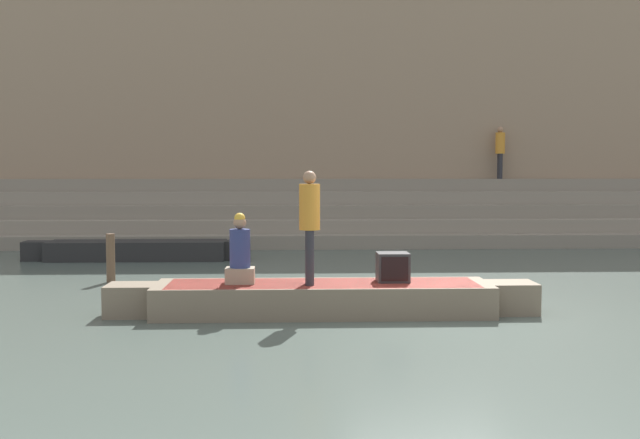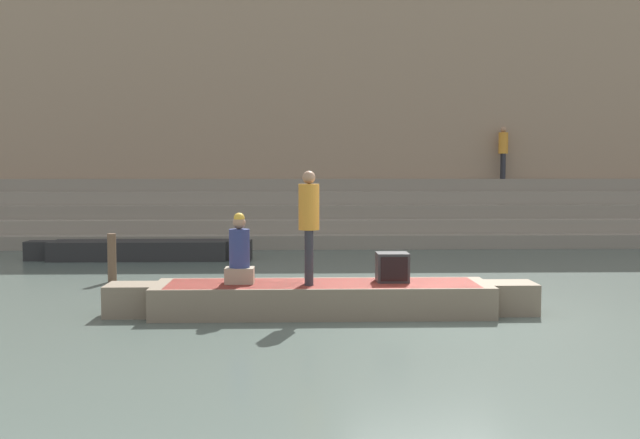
# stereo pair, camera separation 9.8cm
# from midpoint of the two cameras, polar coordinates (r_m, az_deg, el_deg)

# --- Properties ---
(ground_plane) EXTENTS (120.00, 120.00, 0.00)m
(ground_plane) POSITION_cam_midpoint_polar(r_m,az_deg,el_deg) (11.86, 8.05, -7.02)
(ground_plane) COLOR #47544C
(ghat_steps) EXTENTS (36.00, 3.15, 1.92)m
(ghat_steps) POSITION_cam_midpoint_polar(r_m,az_deg,el_deg) (22.72, 3.11, 0.00)
(ghat_steps) COLOR gray
(ghat_steps) RESTS_ON ground
(back_wall) EXTENTS (34.20, 1.28, 8.83)m
(back_wall) POSITION_cam_midpoint_polar(r_m,az_deg,el_deg) (24.51, 2.76, 8.91)
(back_wall) COLOR #937A60
(back_wall) RESTS_ON ground
(rowboat_main) EXTENTS (6.58, 1.34, 0.48)m
(rowboat_main) POSITION_cam_midpoint_polar(r_m,az_deg,el_deg) (11.56, -0.03, -5.98)
(rowboat_main) COLOR #756651
(rowboat_main) RESTS_ON ground
(person_standing) EXTENTS (0.31, 0.31, 1.72)m
(person_standing) POSITION_cam_midpoint_polar(r_m,az_deg,el_deg) (11.28, -1.05, 0.06)
(person_standing) COLOR #28282D
(person_standing) RESTS_ON rowboat_main
(person_rowing) EXTENTS (0.44, 0.35, 1.08)m
(person_rowing) POSITION_cam_midpoint_polar(r_m,az_deg,el_deg) (11.52, -6.36, -2.67)
(person_rowing) COLOR gray
(person_rowing) RESTS_ON rowboat_main
(tv_set) EXTENTS (0.49, 0.46, 0.45)m
(tv_set) POSITION_cam_midpoint_polar(r_m,az_deg,el_deg) (11.71, 5.33, -3.63)
(tv_set) COLOR #2D2D2D
(tv_set) RESTS_ON rowboat_main
(moored_boat_shore) EXTENTS (5.52, 1.00, 0.47)m
(moored_boat_shore) POSITION_cam_midpoint_polar(r_m,az_deg,el_deg) (18.96, -13.87, -2.25)
(moored_boat_shore) COLOR black
(moored_boat_shore) RESTS_ON ground
(mooring_post) EXTENTS (0.17, 0.17, 0.96)m
(mooring_post) POSITION_cam_midpoint_polar(r_m,az_deg,el_deg) (15.34, -15.84, -2.84)
(mooring_post) COLOR brown
(mooring_post) RESTS_ON ground
(person_on_steps) EXTENTS (0.30, 0.30, 1.64)m
(person_on_steps) POSITION_cam_midpoint_polar(r_m,az_deg,el_deg) (24.31, 13.45, 5.29)
(person_on_steps) COLOR #28282D
(person_on_steps) RESTS_ON ghat_steps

